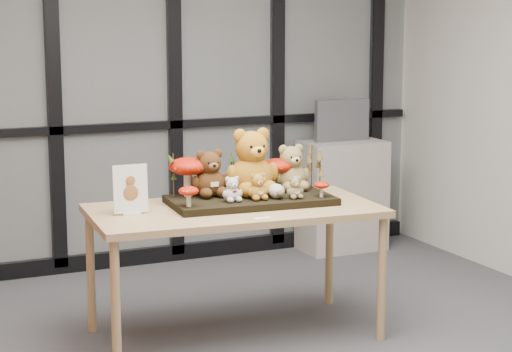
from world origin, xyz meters
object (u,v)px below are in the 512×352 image
bear_white_bow (232,188)px  sign_holder (131,192)px  bear_tan_back (291,165)px  bear_beige_small (295,187)px  plush_cream_hedgehog (276,190)px  mushroom_back_right (278,173)px  display_table (234,218)px  bear_pooh_yellow (251,158)px  cabinet (342,196)px  bear_brown_medium (209,171)px  mushroom_back_left (188,175)px  monitor (342,120)px  mushroom_front_right (322,188)px  mushroom_front_left (189,195)px  diorama_tray (251,200)px

bear_white_bow → sign_holder: size_ratio=0.58×
bear_tan_back → bear_beige_small: bear_tan_back is taller
plush_cream_hedgehog → bear_beige_small: bearing=-19.6°
sign_holder → mushroom_back_right: bearing=8.3°
display_table → bear_pooh_yellow: 0.39m
display_table → cabinet: (1.57, 1.51, -0.27)m
bear_beige_small → plush_cream_hedgehog: size_ratio=1.47×
bear_brown_medium → display_table: bearing=-60.3°
mushroom_back_left → cabinet: mushroom_back_left is taller
bear_pooh_yellow → mushroom_back_right: bear_pooh_yellow is taller
monitor → bear_white_bow: bearing=-135.7°
bear_brown_medium → bear_beige_small: (0.42, -0.27, -0.08)m
bear_brown_medium → bear_pooh_yellow: bearing=-3.8°
bear_brown_medium → mushroom_back_left: bearing=159.3°
bear_beige_small → mushroom_back_right: bearing=89.6°
bear_tan_back → mushroom_back_right: bearing=164.6°
mushroom_front_right → bear_tan_back: bearing=103.5°
bear_brown_medium → mushroom_front_right: bear_brown_medium is taller
bear_pooh_yellow → mushroom_front_left: (-0.47, -0.19, -0.15)m
display_table → monitor: monitor is taller
mushroom_back_right → mushroom_front_left: mushroom_back_right is taller
mushroom_front_right → bear_brown_medium: bearing=153.5°
mushroom_front_left → mushroom_front_right: size_ratio=1.24×
mushroom_back_left → cabinet: (1.77, 1.29, -0.50)m
bear_beige_small → mushroom_back_left: size_ratio=0.55×
diorama_tray → monitor: monitor is taller
mushroom_front_right → sign_holder: size_ratio=0.36×
bear_tan_back → cabinet: bear_tan_back is taller
cabinet → bear_pooh_yellow: bearing=-135.6°
mushroom_back_right → monitor: (1.21, 1.35, 0.12)m
display_table → bear_brown_medium: bear_brown_medium is taller
bear_brown_medium → bear_beige_small: 0.51m
bear_pooh_yellow → bear_brown_medium: bearing=176.2°
bear_brown_medium → bear_white_bow: 0.22m
bear_pooh_yellow → bear_brown_medium: (-0.25, 0.04, -0.06)m
display_table → mushroom_back_right: (0.36, 0.18, 0.21)m
mushroom_back_right → sign_holder: 0.97m
display_table → bear_tan_back: (0.44, 0.15, 0.26)m
bear_pooh_yellow → bear_white_bow: bearing=-135.5°
bear_brown_medium → mushroom_front_right: 0.66m
bear_brown_medium → bear_white_bow: bearing=-69.6°
display_table → plush_cream_hedgehog: plush_cream_hedgehog is taller
bear_beige_small → display_table: bearing=168.7°
mushroom_front_left → plush_cream_hedgehog: bearing=0.5°
cabinet → mushroom_front_right: bearing=-123.2°
bear_tan_back → mushroom_front_left: 0.77m
bear_tan_back → monitor: bearing=54.7°
diorama_tray → bear_tan_back: 0.37m
display_table → sign_holder: 0.63m
mushroom_back_right → monitor: 1.82m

